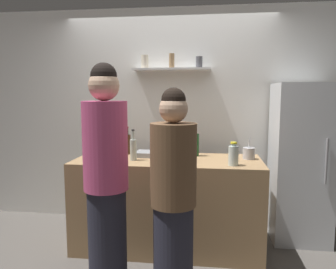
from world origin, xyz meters
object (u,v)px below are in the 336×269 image
at_px(baking_pan, 152,154).
at_px(wine_bottle_amber_glass, 127,143).
at_px(wine_bottle_dark_glass, 112,151).
at_px(refrigerator, 300,162).
at_px(wine_bottle_pale_glass, 133,149).
at_px(person_pink_top, 106,182).
at_px(person_brown_jacket, 173,200).
at_px(water_bottle_plastic, 233,155).
at_px(utensil_holder, 249,153).
at_px(wine_bottle_green_glass, 195,144).

xyz_separation_m(baking_pan, wine_bottle_amber_glass, (-0.30, 0.10, 0.09)).
xyz_separation_m(baking_pan, wine_bottle_dark_glass, (-0.32, -0.39, 0.09)).
relative_size(refrigerator, wine_bottle_pale_glass, 5.48).
distance_m(baking_pan, person_pink_top, 1.01).
distance_m(wine_bottle_amber_glass, person_brown_jacket, 1.33).
distance_m(refrigerator, person_pink_top, 2.15).
bearing_deg(baking_pan, person_pink_top, -100.36).
bearing_deg(water_bottle_plastic, wine_bottle_pale_glass, 173.21).
relative_size(baking_pan, wine_bottle_dark_glass, 1.14).
bearing_deg(person_pink_top, baking_pan, -5.86).
bearing_deg(utensil_holder, wine_bottle_amber_glass, 174.53).
height_order(water_bottle_plastic, person_brown_jacket, person_brown_jacket).
height_order(wine_bottle_amber_glass, wine_bottle_dark_glass, wine_bottle_amber_glass).
bearing_deg(person_pink_top, person_brown_jacket, -90.28).
bearing_deg(person_brown_jacket, wine_bottle_amber_glass, 123.40).
xyz_separation_m(wine_bottle_pale_glass, wine_bottle_amber_glass, (-0.15, 0.33, 0.00)).
bearing_deg(refrigerator, person_pink_top, -144.54).
bearing_deg(refrigerator, wine_bottle_dark_glass, -161.17).
distance_m(wine_bottle_pale_glass, water_bottle_plastic, 0.98).
distance_m(utensil_holder, person_pink_top, 1.53).
height_order(wine_bottle_dark_glass, water_bottle_plastic, wine_bottle_dark_glass).
bearing_deg(wine_bottle_amber_glass, wine_bottle_dark_glass, -92.81).
height_order(person_pink_top, person_brown_jacket, person_pink_top).
distance_m(water_bottle_plastic, person_pink_top, 1.20).
distance_m(wine_bottle_green_glass, person_brown_jacket, 1.15).
distance_m(utensil_holder, wine_bottle_amber_glass, 1.30).
xyz_separation_m(refrigerator, person_pink_top, (-1.75, -1.25, 0.06)).
height_order(baking_pan, wine_bottle_green_glass, wine_bottle_green_glass).
relative_size(refrigerator, baking_pan, 4.99).
height_order(wine_bottle_amber_glass, person_pink_top, person_pink_top).
relative_size(baking_pan, person_brown_jacket, 0.21).
distance_m(utensil_holder, wine_bottle_dark_glass, 1.37).
relative_size(baking_pan, person_pink_top, 0.19).
relative_size(wine_bottle_amber_glass, water_bottle_plastic, 1.38).
bearing_deg(person_brown_jacket, person_pink_top, 179.30).
bearing_deg(wine_bottle_dark_glass, wine_bottle_green_glass, 31.33).
relative_size(baking_pan, wine_bottle_amber_glass, 1.13).
height_order(baking_pan, water_bottle_plastic, water_bottle_plastic).
xyz_separation_m(person_pink_top, person_brown_jacket, (0.52, -0.04, -0.11)).
distance_m(refrigerator, baking_pan, 1.60).
bearing_deg(utensil_holder, refrigerator, 25.86).
relative_size(baking_pan, water_bottle_plastic, 1.56).
relative_size(wine_bottle_pale_glass, water_bottle_plastic, 1.42).
relative_size(wine_bottle_green_glass, water_bottle_plastic, 1.51).
bearing_deg(wine_bottle_amber_glass, person_pink_top, -84.01).
height_order(utensil_holder, person_pink_top, person_pink_top).
bearing_deg(person_brown_jacket, baking_pan, 112.35).
distance_m(utensil_holder, wine_bottle_pale_glass, 1.16).
distance_m(baking_pan, wine_bottle_green_glass, 0.47).
height_order(baking_pan, person_brown_jacket, person_brown_jacket).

